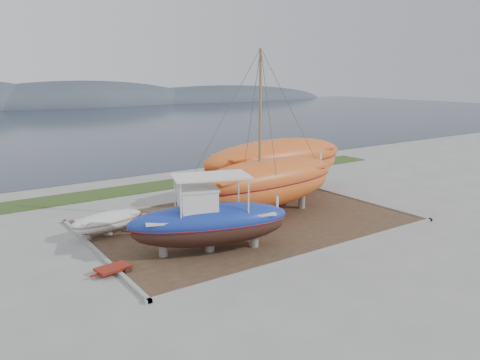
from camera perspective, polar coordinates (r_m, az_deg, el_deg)
ground at (r=25.16m, az=6.39°, el=-7.37°), size 140.00×140.00×0.00m
dirt_patch at (r=28.12m, az=1.03°, el=-5.05°), size 18.00×12.00×0.06m
curb_frame at (r=28.10m, az=1.03°, el=-4.96°), size 18.60×12.60×0.15m
grass_strip at (r=37.72m, az=-9.22°, el=-0.59°), size 44.00×3.00×0.08m
sea at (r=89.53m, az=-24.59°, el=6.04°), size 260.00×100.00×0.04m
blue_caique at (r=22.88m, az=-3.74°, el=-4.16°), size 8.34×4.86×3.83m
white_dinghy at (r=26.58m, az=-15.83°, el=-5.17°), size 4.22×2.04×1.22m
orange_sailboat at (r=27.86m, az=3.30°, el=5.40°), size 11.12×4.01×10.02m
orange_bare_hull at (r=33.53m, az=4.44°, el=1.40°), size 12.30×4.09×3.99m
red_trailer at (r=21.82m, az=-15.21°, el=-10.54°), size 2.33×1.43×0.31m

